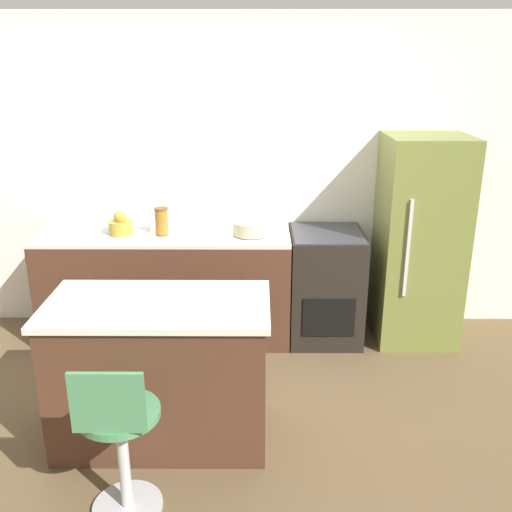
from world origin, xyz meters
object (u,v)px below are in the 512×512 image
object	(u,v)px
kettle	(121,225)
mixing_bowl	(251,228)
stool_chair	(120,441)
refrigerator	(419,241)
oven_range	(325,285)

from	to	relation	value
kettle	mixing_bowl	xyz separation A→B (m)	(1.04, 0.00, -0.02)
stool_chair	kettle	distance (m)	2.09
refrigerator	kettle	world-z (taller)	refrigerator
kettle	stool_chair	bearing A→B (deg)	-78.34
refrigerator	kettle	distance (m)	2.40
oven_range	stool_chair	xyz separation A→B (m)	(-1.24, -2.02, -0.01)
stool_chair	kettle	size ratio (longest dim) A/B	4.75
refrigerator	oven_range	bearing A→B (deg)	-179.42
stool_chair	kettle	world-z (taller)	kettle
oven_range	kettle	xyz separation A→B (m)	(-1.65, -0.05, 0.53)
refrigerator	mixing_bowl	world-z (taller)	refrigerator
mixing_bowl	kettle	bearing A→B (deg)	180.00
oven_range	refrigerator	bearing A→B (deg)	0.58
refrigerator	kettle	xyz separation A→B (m)	(-2.40, -0.05, 0.15)
oven_range	refrigerator	world-z (taller)	refrigerator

